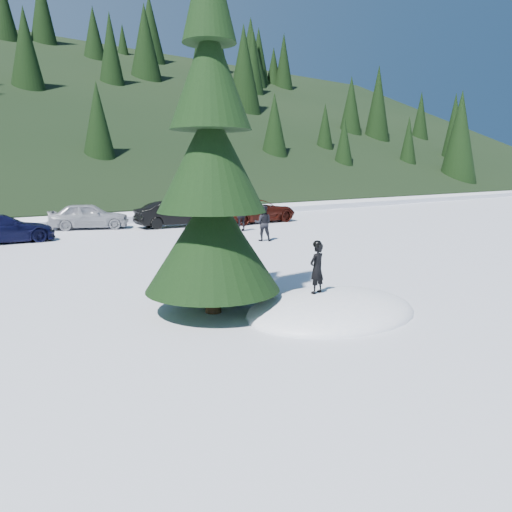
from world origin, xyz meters
TOP-DOWN VIEW (x-y plane):
  - ground at (0.00, 0.00)m, footprint 200.00×200.00m
  - snow_mound at (0.00, 0.00)m, footprint 4.48×3.52m
  - spruce_tall at (-2.20, 1.80)m, footprint 3.20×3.20m
  - spruce_short at (-1.20, 3.20)m, footprint 2.20×2.20m
  - child_skier at (-0.28, 0.24)m, footprint 0.46×0.33m
  - adult_0 at (6.64, 10.49)m, footprint 1.07×1.04m
  - adult_1 at (8.22, 14.26)m, footprint 1.15×0.81m
  - car_3 at (-3.35, 17.68)m, footprint 4.82×2.22m
  - car_4 at (1.99, 20.73)m, footprint 4.81×3.50m
  - car_5 at (6.41, 18.52)m, footprint 4.84×2.23m
  - car_6 at (11.96, 17.52)m, footprint 5.57×2.62m

SIDE VIEW (x-z plane):
  - ground at x=0.00m, z-range 0.00..0.00m
  - snow_mound at x=0.00m, z-range -0.48..0.48m
  - car_3 at x=-3.35m, z-range 0.00..1.37m
  - car_4 at x=1.99m, z-range 0.00..1.52m
  - car_5 at x=6.41m, z-range 0.00..1.54m
  - car_6 at x=11.96m, z-range 0.00..1.54m
  - adult_0 at x=6.64m, z-range 0.00..1.73m
  - adult_1 at x=8.22m, z-range 0.00..1.81m
  - child_skier at x=-0.28m, z-range 0.48..1.68m
  - spruce_short at x=-1.20m, z-range -0.58..4.79m
  - spruce_tall at x=-2.20m, z-range -0.98..7.62m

